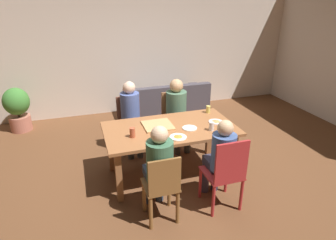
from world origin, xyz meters
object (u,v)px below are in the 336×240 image
chair_0 (162,188)px  chair_1 (130,121)px  chair_3 (226,172)px  person_3 (220,155)px  person_1 (131,113)px  potted_plant (17,107)px  chair_2 (174,115)px  couch (166,105)px  person_0 (158,164)px  plate_2 (178,137)px  drinking_glass_1 (132,133)px  drinking_glass_0 (212,126)px  plate_0 (216,121)px  pizza_box_0 (158,125)px  dining_table (170,133)px  drinking_glass_2 (208,109)px  person_2 (177,108)px  plate_1 (190,128)px

chair_0 → chair_1: (0.00, 1.89, 0.04)m
chair_3 → person_3: size_ratio=0.84×
person_1 → potted_plant: bearing=141.8°
chair_2 → chair_1: bearing=178.5°
chair_0 → couch: size_ratio=0.52×
person_0 → plate_2: bearing=48.7°
plate_2 → drinking_glass_1: (-0.56, 0.19, 0.06)m
chair_1 → drinking_glass_0: 1.57m
plate_0 → drinking_glass_1: 1.26m
plate_2 → potted_plant: size_ratio=0.26×
pizza_box_0 → couch: bearing=69.2°
plate_0 → person_0: bearing=-145.5°
dining_table → chair_1: size_ratio=1.98×
drinking_glass_2 → chair_0: bearing=-132.3°
pizza_box_0 → potted_plant: (-2.19, 2.27, -0.30)m
drinking_glass_1 → chair_0: bearing=-77.8°
person_2 → couch: 1.41m
person_0 → drinking_glass_1: bearing=104.6°
chair_3 → pizza_box_0: size_ratio=2.42×
dining_table → drinking_glass_2: 0.83m
person_3 → drinking_glass_2: bearing=72.5°
chair_3 → plate_2: 0.76m
potted_plant → drinking_glass_0: bearing=-42.8°
chair_3 → chair_2: bearing=90.0°
pizza_box_0 → drinking_glass_0: 0.76m
pizza_box_0 → drinking_glass_0: size_ratio=3.35×
drinking_glass_2 → plate_0: bearing=-97.7°
drinking_glass_2 → person_1: bearing=156.5°
person_0 → plate_1: bearing=45.8°
dining_table → drinking_glass_2: bearing=24.9°
person_1 → drinking_glass_2: size_ratio=10.66×
chair_3 → drinking_glass_0: 0.74m
person_1 → plate_2: person_1 is taller
person_3 → plate_0: (0.30, 0.74, 0.10)m
drinking_glass_0 → chair_0: bearing=-144.4°
plate_1 → drinking_glass_2: size_ratio=1.80×
chair_3 → person_3: (0.00, 0.16, 0.14)m
drinking_glass_2 → drinking_glass_0: bearing=-111.2°
chair_3 → drinking_glass_1: (-0.95, 0.80, 0.29)m
chair_1 → chair_3: chair_3 is taller
person_0 → drinking_glass_1: person_0 is taller
pizza_box_0 → plate_0: plate_0 is taller
chair_3 → couch: size_ratio=0.57×
chair_2 → person_2: (0.00, -0.15, 0.19)m
chair_0 → plate_2: size_ratio=3.97×
chair_1 → plate_2: size_ratio=4.11×
potted_plant → dining_table: bearing=-45.4°
drinking_glass_0 → plate_1: bearing=150.2°
chair_0 → person_0: (0.00, 0.13, 0.23)m
chair_0 → plate_0: bearing=38.9°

